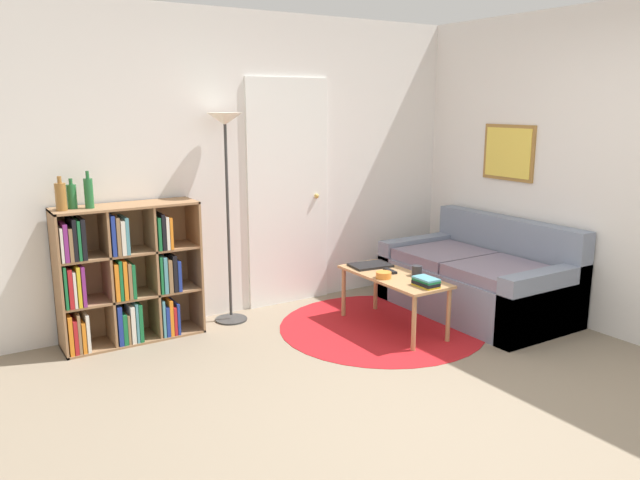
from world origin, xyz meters
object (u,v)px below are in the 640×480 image
at_px(floor_lamp, 226,151).
at_px(cup, 417,271).
at_px(couch, 481,281).
at_px(bookshelf, 123,277).
at_px(bottle_right, 89,193).
at_px(coffee_table, 394,281).
at_px(laptop, 370,265).
at_px(bottle_left, 61,196).
at_px(bowl, 384,275).
at_px(bottle_middle, 72,196).

distance_m(floor_lamp, cup, 1.84).
bearing_deg(cup, couch, 3.25).
relative_size(floor_lamp, cup, 21.21).
height_order(bookshelf, bottle_right, bottle_right).
height_order(coffee_table, bottle_right, bottle_right).
relative_size(bookshelf, floor_lamp, 0.61).
distance_m(laptop, bottle_right, 2.35).
bearing_deg(bottle_left, floor_lamp, 0.90).
distance_m(bookshelf, cup, 2.33).
bearing_deg(bottle_left, bottle_right, 1.52).
bearing_deg(bottle_right, couch, -16.90).
xyz_separation_m(couch, bottle_right, (-3.11, 0.94, 0.92)).
height_order(floor_lamp, cup, floor_lamp).
height_order(bottle_left, bottle_right, bottle_right).
xyz_separation_m(bowl, bottle_right, (-2.03, 0.91, 0.71)).
bearing_deg(bottle_middle, bowl, -23.97).
distance_m(coffee_table, bottle_right, 2.46).
bearing_deg(bowl, cup, -16.66).
bearing_deg(cup, bowl, 163.34).
bearing_deg(couch, bottle_middle, 162.91).
xyz_separation_m(coffee_table, bottle_left, (-2.35, 0.87, 0.78)).
distance_m(bookshelf, floor_lamp, 1.29).
height_order(floor_lamp, bottle_middle, floor_lamp).
relative_size(bookshelf, laptop, 2.97).
distance_m(bookshelf, laptop, 2.04).
bearing_deg(coffee_table, bottle_left, 159.65).
height_order(bookshelf, laptop, bookshelf).
bearing_deg(couch, bottle_left, 164.12).
relative_size(bookshelf, bottle_middle, 4.88).
bearing_deg(laptop, cup, -71.52).
height_order(bowl, cup, cup).
xyz_separation_m(bowl, cup, (0.28, -0.08, 0.02)).
bearing_deg(floor_lamp, coffee_table, -40.09).
distance_m(cup, bottle_right, 2.61).
bearing_deg(coffee_table, bookshelf, 155.25).
relative_size(bowl, bottle_left, 0.50).
bearing_deg(coffee_table, bowl, -167.11).
xyz_separation_m(coffee_table, bottle_right, (-2.16, 0.88, 0.79)).
bearing_deg(bookshelf, bowl, -26.99).
distance_m(bookshelf, bottle_middle, 0.73).
distance_m(coffee_table, bottle_middle, 2.57).
bearing_deg(bowl, laptop, 69.69).
bearing_deg(bookshelf, cup, -25.71).
bearing_deg(floor_lamp, bottle_middle, 178.57).
xyz_separation_m(coffee_table, bowl, (-0.13, -0.03, 0.08)).
xyz_separation_m(laptop, bottle_middle, (-2.27, 0.60, 0.71)).
bearing_deg(bottle_left, cup, -21.48).
bearing_deg(bottle_right, bookshelf, 5.58).
xyz_separation_m(bookshelf, laptop, (1.95, -0.57, -0.05)).
relative_size(floor_lamp, bowl, 14.09).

